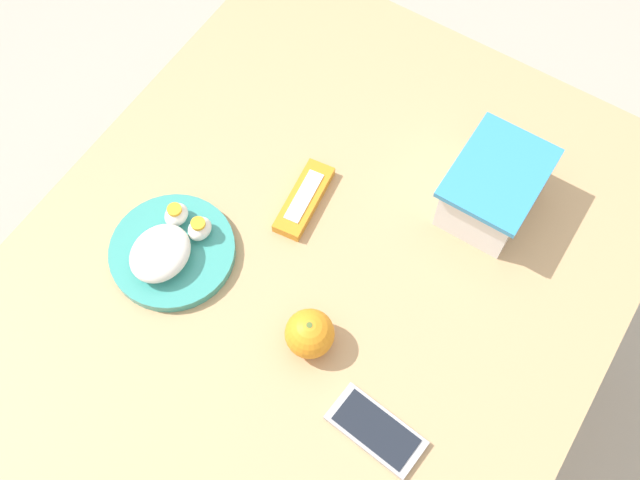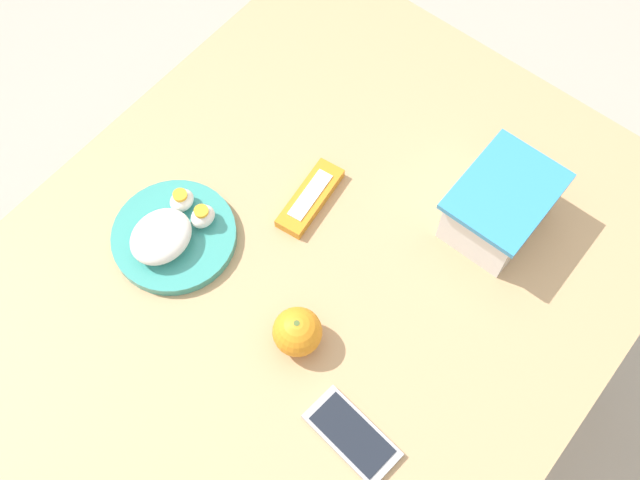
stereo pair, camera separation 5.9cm
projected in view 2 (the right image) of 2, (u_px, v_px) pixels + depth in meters
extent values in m
plane|color=#B2A899|center=(316.00, 397.00, 1.83)|extent=(10.00, 10.00, 0.00)
cube|color=tan|center=(314.00, 273.00, 1.16)|extent=(1.07, 0.88, 0.03)
cylinder|color=#A07D56|center=(319.00, 104.00, 1.77)|extent=(0.06, 0.06, 0.73)
cylinder|color=#A07D56|center=(8.00, 414.00, 1.44)|extent=(0.06, 0.06, 0.73)
cylinder|color=#A07D56|center=(600.00, 291.00, 1.56)|extent=(0.06, 0.06, 0.73)
cube|color=white|center=(499.00, 208.00, 1.14)|extent=(0.16, 0.11, 0.09)
cube|color=#CCBC84|center=(497.00, 215.00, 1.16)|extent=(0.14, 0.10, 0.05)
cube|color=#338CC6|center=(507.00, 191.00, 1.09)|extent=(0.17, 0.13, 0.01)
ellipsoid|color=gray|center=(514.00, 190.00, 1.16)|extent=(0.06, 0.05, 0.03)
ellipsoid|color=gray|center=(493.00, 204.00, 1.14)|extent=(0.06, 0.05, 0.03)
ellipsoid|color=gray|center=(481.00, 227.00, 1.13)|extent=(0.04, 0.05, 0.03)
sphere|color=orange|center=(297.00, 332.00, 1.06)|extent=(0.07, 0.07, 0.07)
cylinder|color=#4C662D|center=(297.00, 324.00, 1.03)|extent=(0.01, 0.01, 0.00)
cylinder|color=teal|center=(174.00, 236.00, 1.16)|extent=(0.19, 0.19, 0.02)
ellipsoid|color=white|center=(161.00, 237.00, 1.12)|extent=(0.10, 0.09, 0.04)
ellipsoid|color=white|center=(182.00, 201.00, 1.16)|extent=(0.04, 0.03, 0.03)
cylinder|color=#F4A823|center=(180.00, 195.00, 1.14)|extent=(0.02, 0.02, 0.01)
ellipsoid|color=white|center=(203.00, 217.00, 1.15)|extent=(0.04, 0.03, 0.03)
cylinder|color=#F4A823|center=(201.00, 211.00, 1.13)|extent=(0.02, 0.02, 0.01)
cube|color=orange|center=(310.00, 198.00, 1.19)|extent=(0.14, 0.06, 0.02)
cube|color=white|center=(310.00, 195.00, 1.18)|extent=(0.10, 0.04, 0.00)
cube|color=#ADADB2|center=(352.00, 436.00, 1.03)|extent=(0.08, 0.14, 0.01)
cube|color=black|center=(352.00, 435.00, 1.02)|extent=(0.06, 0.12, 0.00)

